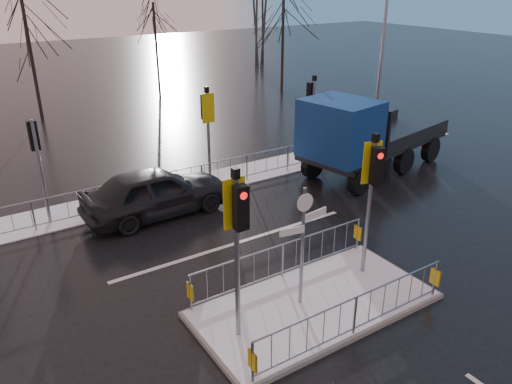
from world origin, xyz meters
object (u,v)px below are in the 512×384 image
street_lamp_right (383,52)px  flatbed_truck (355,136)px  traffic_island (314,294)px  car_far_lane (156,192)px

street_lamp_right → flatbed_truck: bearing=-145.9°
traffic_island → car_far_lane: size_ratio=1.21×
traffic_island → flatbed_truck: bearing=41.1°
flatbed_truck → street_lamp_right: size_ratio=0.95×
traffic_island → car_far_lane: traffic_island is taller
traffic_island → flatbed_truck: size_ratio=0.79×
traffic_island → street_lamp_right: street_lamp_right is taller
car_far_lane → flatbed_truck: bearing=-99.6°
car_far_lane → flatbed_truck: size_ratio=0.66×
traffic_island → car_far_lane: bearing=99.9°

